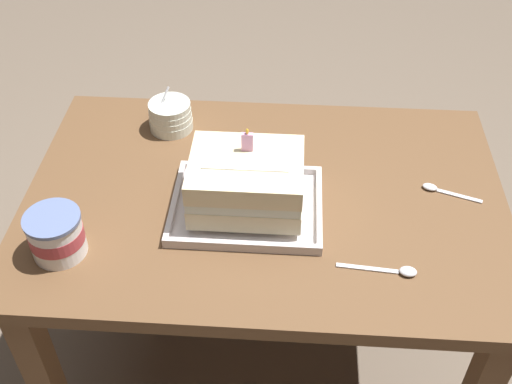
# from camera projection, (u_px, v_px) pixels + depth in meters

# --- Properties ---
(ground_plane) EXTENTS (8.00, 8.00, 0.00)m
(ground_plane) POSITION_uv_depth(u_px,v_px,m) (263.00, 362.00, 1.90)
(ground_plane) COLOR #6B5B4C
(dining_table) EXTENTS (1.10, 0.74, 0.69)m
(dining_table) POSITION_uv_depth(u_px,v_px,m) (265.00, 226.00, 1.51)
(dining_table) COLOR brown
(dining_table) RESTS_ON ground_plane
(foil_tray) EXTENTS (0.33, 0.26, 0.02)m
(foil_tray) POSITION_uv_depth(u_px,v_px,m) (247.00, 207.00, 1.40)
(foil_tray) COLOR silver
(foil_tray) RESTS_ON dining_table
(birthday_cake) EXTENTS (0.24, 0.19, 0.17)m
(birthday_cake) POSITION_uv_depth(u_px,v_px,m) (246.00, 181.00, 1.35)
(birthday_cake) COLOR beige
(birthday_cake) RESTS_ON foil_tray
(bowl_stack) EXTENTS (0.11, 0.11, 0.11)m
(bowl_stack) POSITION_uv_depth(u_px,v_px,m) (170.00, 116.00, 1.61)
(bowl_stack) COLOR silver
(bowl_stack) RESTS_ON dining_table
(ice_cream_tub) EXTENTS (0.12, 0.12, 0.10)m
(ice_cream_tub) POSITION_uv_depth(u_px,v_px,m) (56.00, 234.00, 1.28)
(ice_cream_tub) COLOR white
(ice_cream_tub) RESTS_ON dining_table
(serving_spoon_near_tray) EXTENTS (0.13, 0.06, 0.01)m
(serving_spoon_near_tray) POSITION_uv_depth(u_px,v_px,m) (437.00, 189.00, 1.45)
(serving_spoon_near_tray) COLOR silver
(serving_spoon_near_tray) RESTS_ON dining_table
(serving_spoon_by_bowls) EXTENTS (0.16, 0.03, 0.01)m
(serving_spoon_by_bowls) POSITION_uv_depth(u_px,v_px,m) (399.00, 271.00, 1.27)
(serving_spoon_by_bowls) COLOR silver
(serving_spoon_by_bowls) RESTS_ON dining_table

